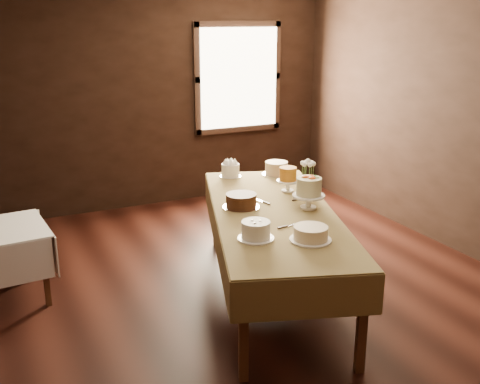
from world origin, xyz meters
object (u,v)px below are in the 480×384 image
cake_flowers (309,195)px  cake_server_d (304,197)px  cake_cream (311,234)px  flower_vase (307,190)px  cake_server_b (319,226)px  cake_swirl (256,231)px  cake_server_a (294,224)px  display_table (274,217)px  cake_speckled (276,169)px  cake_chocolate (241,201)px  cake_meringue (230,171)px  cake_caramel (288,181)px  cake_server_c (258,200)px

cake_flowers → cake_server_d: 0.34m
cake_cream → flower_vase: bearing=59.4°
cake_server_b → cake_server_d: size_ratio=1.00×
cake_swirl → cake_server_a: bearing=18.0°
display_table → cake_cream: cake_cream is taller
cake_speckled → flower_vase: cake_speckled is taller
cake_cream → flower_vase: size_ratio=2.33×
cake_cream → cake_server_d: (0.52, 0.92, -0.05)m
cake_server_a → cake_chocolate: bearing=102.6°
display_table → cake_server_a: 0.38m
display_table → cake_meringue: size_ratio=10.94×
cake_chocolate → cake_caramel: bearing=21.7°
cake_caramel → cake_server_c: 0.40m
cake_caramel → cake_chocolate: bearing=-158.3°
cake_speckled → cake_server_d: size_ratio=1.25×
display_table → cake_server_c: size_ratio=11.54×
cake_server_b → cake_chocolate: bearing=172.4°
display_table → cake_cream: 0.72m
cake_meringue → cake_server_b: (0.03, -1.61, -0.06)m
cake_speckled → cake_server_a: 1.49m
flower_vase → cake_server_b: bearing=-114.9°
cake_caramel → flower_vase: cake_caramel is taller
cake_speckled → cake_flowers: 1.11m
cake_meringue → cake_chocolate: cake_meringue is taller
cake_speckled → flower_vase: bearing=-98.2°
cake_caramel → cake_cream: 1.23m
cake_chocolate → cake_server_c: cake_chocolate is taller
cake_meringue → flower_vase: (0.36, -0.91, -0.00)m
cake_swirl → cake_cream: cake_swirl is taller
cake_flowers → cake_chocolate: bearing=152.9°
cake_cream → cake_server_a: (0.06, 0.34, -0.05)m
cake_swirl → cake_server_d: 1.13m
cake_chocolate → flower_vase: (0.69, 0.03, 0.01)m
cake_server_a → cake_server_d: size_ratio=1.00×
display_table → cake_server_a: size_ratio=11.54×
cake_meringue → cake_speckled: bearing=-15.3°
cake_cream → cake_server_c: bearing=84.8°
cake_caramel → cake_server_c: cake_caramel is taller
cake_chocolate → cake_swirl: cake_swirl is taller
cake_server_c → cake_cream: bearing=163.1°
cake_meringue → cake_server_b: size_ratio=1.05×
cake_meringue → cake_chocolate: size_ratio=0.79×
cake_meringue → cake_swirl: size_ratio=0.85×
cake_meringue → cake_chocolate: (-0.33, -0.93, -0.01)m
cake_meringue → cake_speckled: size_ratio=0.85×
cake_caramel → cake_server_b: size_ratio=1.04×
cake_chocolate → display_table: bearing=-41.0°
cake_swirl → cake_meringue: bearing=71.6°
cake_server_c → cake_server_b: bearing=177.2°
cake_meringue → cake_speckled: (0.47, -0.13, -0.00)m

